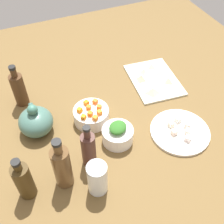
{
  "coord_description": "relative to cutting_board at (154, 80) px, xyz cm",
  "views": [
    {
      "loc": [
        -73.86,
        31.02,
        93.56
      ],
      "look_at": [
        0.0,
        0.0,
        8.0
      ],
      "focal_mm": 44.71,
      "sensor_mm": 36.0,
      "label": 1
    }
  ],
  "objects": [
    {
      "name": "dumpling_3",
      "position": [
        8.68,
        -3.03,
        1.57
      ],
      "size": [
        5.6,
        5.27,
        2.14
      ],
      "primitive_type": "pyramid",
      "rotation": [
        0.0,
        0.0,
        0.39
      ],
      "color": "beige",
      "rests_on": "cutting_board"
    },
    {
      "name": "bowl_greens",
      "position": [
        -27.02,
        31.53,
        2.74
      ],
      "size": [
        12.5,
        12.5,
        6.48
      ],
      "primitive_type": "cylinder",
      "color": "white",
      "rests_on": "tabletop"
    },
    {
      "name": "bottle_0",
      "position": [
        -36.12,
        69.31,
        7.74
      ],
      "size": [
        5.86,
        5.86,
        19.57
      ],
      "color": "#433015",
      "rests_on": "tabletop"
    },
    {
      "name": "drinking_glass_0",
      "position": [
        -43.87,
        46.39,
        6.26
      ],
      "size": [
        6.94,
        6.94,
        13.52
      ],
      "primitive_type": "cylinder",
      "color": "white",
      "rests_on": "tabletop"
    },
    {
      "name": "dumpling_2",
      "position": [
        -8.71,
        5.59,
        2.08
      ],
      "size": [
        6.41,
        6.86,
        3.16
      ],
      "primitive_type": "pyramid",
      "rotation": [
        0.0,
        0.0,
        4.4
      ],
      "color": "beige",
      "rests_on": "cutting_board"
    },
    {
      "name": "carrot_cube_6",
      "position": [
        -16.0,
        41.81,
        6.6
      ],
      "size": [
        2.55,
        2.55,
        1.8
      ],
      "primitive_type": "cube",
      "rotation": [
        0.0,
        0.0,
        2.37
      ],
      "color": "orange",
      "rests_on": "bowl_carrots"
    },
    {
      "name": "bottle_3",
      "position": [
        -36.77,
        56.26,
        9.24
      ],
      "size": [
        6.32,
        6.32,
        23.58
      ],
      "color": "brown",
      "rests_on": "tabletop"
    },
    {
      "name": "dumpling_5",
      "position": [
        -4.53,
        -5.15,
        1.8
      ],
      "size": [
        5.74,
        5.65,
        2.61
      ],
      "primitive_type": "pyramid",
      "rotation": [
        0.0,
        0.0,
        0.4
      ],
      "color": "beige",
      "rests_on": "cutting_board"
    },
    {
      "name": "carrot_cube_1",
      "position": [
        -15.98,
        34.93,
        6.6
      ],
      "size": [
        2.03,
        2.03,
        1.8
      ],
      "primitive_type": "cube",
      "rotation": [
        0.0,
        0.0,
        0.14
      ],
      "color": "orange",
      "rests_on": "bowl_carrots"
    },
    {
      "name": "tofu_cube_1",
      "position": [
        -32.69,
        2.19,
        1.8
      ],
      "size": [
        3.1,
        3.1,
        2.2
      ],
      "primitive_type": "cube",
      "rotation": [
        0.0,
        0.0,
        2.27
      ],
      "color": "silver",
      "rests_on": "plate_tofu"
    },
    {
      "name": "carrot_cube_5",
      "position": [
        -8.7,
        38.12,
        6.6
      ],
      "size": [
        2.41,
        2.41,
        1.8
      ],
      "primitive_type": "cube",
      "rotation": [
        0.0,
        0.0,
        0.46
      ],
      "color": "orange",
      "rests_on": "bowl_carrots"
    },
    {
      "name": "bottle_2",
      "position": [
        9.53,
        62.87,
        7.97
      ],
      "size": [
        5.77,
        5.77,
        20.72
      ],
      "color": "#482C18",
      "rests_on": "tabletop"
    },
    {
      "name": "tofu_cube_5",
      "position": [
        -38.7,
        6.02,
        1.8
      ],
      "size": [
        3.07,
        3.07,
        2.2
      ],
      "primitive_type": "cube",
      "rotation": [
        0.0,
        0.0,
        0.62
      ],
      "color": "white",
      "rests_on": "plate_tofu"
    },
    {
      "name": "carrot_cube_7",
      "position": [
        -15.29,
        38.74,
        6.6
      ],
      "size": [
        2.55,
        2.55,
        1.8
      ],
      "primitive_type": "cube",
      "rotation": [
        0.0,
        0.0,
        2.36
      ],
      "color": "orange",
      "rests_on": "bowl_carrots"
    },
    {
      "name": "dumpling_1",
      "position": [
        6.38,
        2.35,
        1.77
      ],
      "size": [
        5.19,
        4.81,
        2.54
      ],
      "primitive_type": "pyramid",
      "rotation": [
        0.0,
        0.0,
        2.83
      ],
      "color": "beige",
      "rests_on": "cutting_board"
    },
    {
      "name": "tofu_cube_0",
      "position": [
        -29.62,
        8.32,
        1.8
      ],
      "size": [
        2.24,
        2.24,
        2.2
      ],
      "primitive_type": "cube",
      "rotation": [
        0.0,
        0.0,
        1.59
      ],
      "color": "white",
      "rests_on": "plate_tofu"
    },
    {
      "name": "carrot_cube_4",
      "position": [
        -9.5,
        34.36,
        6.6
      ],
      "size": [
        2.53,
        2.53,
        1.8
      ],
      "primitive_type": "cube",
      "rotation": [
        0.0,
        0.0,
        0.68
      ],
      "color": "orange",
      "rests_on": "bowl_carrots"
    },
    {
      "name": "carrot_cube_3",
      "position": [
        -18.29,
        37.65,
        6.6
      ],
      "size": [
        2.48,
        2.48,
        1.8
      ],
      "primitive_type": "cube",
      "rotation": [
        0.0,
        0.0,
        0.56
      ],
      "color": "orange",
      "rests_on": "bowl_carrots"
    },
    {
      "name": "carrot_cube_2",
      "position": [
        -11.65,
        42.02,
        6.6
      ],
      "size": [
        2.51,
        2.51,
        1.8
      ],
      "primitive_type": "cube",
      "rotation": [
        0.0,
        0.0,
        0.61
      ],
      "color": "orange",
      "rests_on": "bowl_carrots"
    },
    {
      "name": "tofu_cube_2",
      "position": [
        -33.76,
        9.32,
        1.8
      ],
      "size": [
        2.42,
        2.42,
        2.2
      ],
      "primitive_type": "cube",
      "rotation": [
        0.0,
        0.0,
        0.11
      ],
      "color": "#FADECA",
      "rests_on": "plate_tofu"
    },
    {
      "name": "bowl_carrots",
      "position": [
        -12.68,
        37.51,
        2.6
      ],
      "size": [
        15.04,
        15.04,
        6.2
      ],
      "primitive_type": "cylinder",
      "color": "white",
      "rests_on": "tabletop"
    },
    {
      "name": "bottle_1",
      "position": [
        -32.27,
        45.34,
        7.72
      ],
      "size": [
        5.27,
        5.27,
        20.22
      ],
      "color": "#4A2A23",
      "rests_on": "tabletop"
    },
    {
      "name": "plate_tofu",
      "position": [
        -33.42,
        6.09,
        0.1
      ],
      "size": [
        24.61,
        24.61,
        1.2
      ],
      "primitive_type": "cylinder",
      "color": "white",
      "rests_on": "tabletop"
    },
    {
      "name": "dumpling_4",
      "position": [
        1.73,
        6.3,
        2.08
      ],
      "size": [
        5.71,
        5.7,
        3.17
      ],
      "primitive_type": "pyramid",
      "rotation": [
        0.0,
        0.0,
        2.36
      ],
      "color": "beige",
      "rests_on": "cutting_board"
    },
    {
      "name": "dumpling_0",
      "position": [
        2.03,
        -5.23,
        1.62
      ],
      "size": [
        4.94,
        5.64,
        2.24
      ],
      "primitive_type": "pyramid",
      "rotation": [
        0.0,
        0.0,
        4.64
      ],
      "color": "beige",
      "rests_on": "cutting_board"
    },
    {
      "name": "tabletop",
      "position": [
        -16.03,
        29.34,
        -2.0
      ],
      "size": [
        190.0,
        190.0,
        3.0
      ],
      "primitive_type": "cube",
      "color": "brown",
      "rests_on": "ground"
    },
    {
      "name": "tofu_cube_4",
      "position": [
        -28.48,
        4.16,
        1.8
      ],
      "size": [
        2.7,
        2.7,
        2.2
      ],
      "primitive_type": "cube",
      "rotation": [
        0.0,
        0.0,
        0.27
      ],
      "color": "white",
      "rests_on": "plate_tofu"
    },
    {
      "name": "teapot",
      "position": [
        -9.2,
        60.07,
        5.02
      ],
      "size": [
        16.58,
        13.92,
        14.36
      ],
      "color": "#446D62",
      "rests_on": "tabletop"
    },
    {
      "name": "carrot_cube_0",
      "position": [
        -11.68,
        38.08,
        6.6
      ],
      "size": [
        2.48,
        2.48,
        1.8
      ],
      "primitive_type": "cube",
      "rotation": [
        0.0,
        0.0,
        2.58
      ],
      "color": "orange",
      "rests_on": "bowl_carrots"
    },
    {
      "name": "carrot_cube_8",
      "position": [
        -13.26,
        33.96,
        6.6
      ],
      "size": [
        2.49,
        2.49,
        1.8
      ],
      "primitive_type": "cube",
      "rotation": [
        0.0,
        0.0,
        0.99
      ],
      "color": "orange",
      "rests_on": "bowl_carrots"
    },
    {
      "name": "tofu_cube_3",
      "position": [
        -35.72,
        4.04,
        1.8
      ],
      "size": [
        3.11,
        3.11,
        2.2
      ],
      "primitive_type": "cube",
      "rotation": [
        0.0,
        0.0,
        2.31
      ],
      "color": "#FCE0D3",
      "rests_on": "plate_tofu"
    },
    {
      "name": "cutting_board",
      "position": [
        0.0,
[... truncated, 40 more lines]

